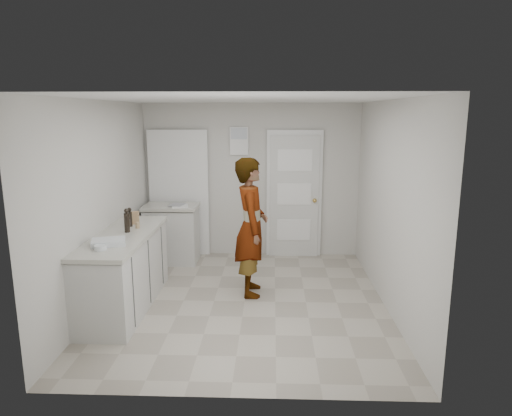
{
  "coord_description": "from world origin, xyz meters",
  "views": [
    {
      "loc": [
        0.34,
        -5.41,
        2.35
      ],
      "look_at": [
        0.13,
        0.4,
        1.13
      ],
      "focal_mm": 32.0,
      "sensor_mm": 36.0,
      "label": 1
    }
  ],
  "objects_px": {
    "baking_dish": "(109,242)",
    "egg_bowl": "(100,248)",
    "cake_mix_box": "(135,218)",
    "person": "(251,227)",
    "oil_cruet_a": "(130,217)",
    "spice_jar": "(138,225)",
    "oil_cruet_b": "(127,221)"
  },
  "relations": [
    {
      "from": "spice_jar",
      "to": "oil_cruet_b",
      "type": "xyz_separation_m",
      "value": [
        -0.07,
        -0.2,
        0.1
      ]
    },
    {
      "from": "cake_mix_box",
      "to": "spice_jar",
      "type": "distance_m",
      "value": 0.24
    },
    {
      "from": "oil_cruet_a",
      "to": "egg_bowl",
      "type": "distance_m",
      "value": 1.02
    },
    {
      "from": "cake_mix_box",
      "to": "person",
      "type": "bearing_deg",
      "value": -13.06
    },
    {
      "from": "person",
      "to": "egg_bowl",
      "type": "height_order",
      "value": "person"
    },
    {
      "from": "person",
      "to": "oil_cruet_a",
      "type": "xyz_separation_m",
      "value": [
        -1.54,
        -0.12,
        0.14
      ]
    },
    {
      "from": "oil_cruet_a",
      "to": "egg_bowl",
      "type": "xyz_separation_m",
      "value": [
        -0.0,
        -1.02,
        -0.09
      ]
    },
    {
      "from": "oil_cruet_a",
      "to": "egg_bowl",
      "type": "relative_size",
      "value": 1.9
    },
    {
      "from": "baking_dish",
      "to": "cake_mix_box",
      "type": "bearing_deg",
      "value": 89.3
    },
    {
      "from": "oil_cruet_a",
      "to": "baking_dish",
      "type": "bearing_deg",
      "value": -88.7
    },
    {
      "from": "cake_mix_box",
      "to": "spice_jar",
      "type": "bearing_deg",
      "value": -79.15
    },
    {
      "from": "person",
      "to": "cake_mix_box",
      "type": "xyz_separation_m",
      "value": [
        -1.51,
        0.01,
        0.11
      ]
    },
    {
      "from": "oil_cruet_b",
      "to": "egg_bowl",
      "type": "xyz_separation_m",
      "value": [
        -0.06,
        -0.73,
        -0.12
      ]
    },
    {
      "from": "cake_mix_box",
      "to": "egg_bowl",
      "type": "height_order",
      "value": "cake_mix_box"
    },
    {
      "from": "person",
      "to": "oil_cruet_b",
      "type": "relative_size",
      "value": 6.11
    },
    {
      "from": "cake_mix_box",
      "to": "spice_jar",
      "type": "height_order",
      "value": "cake_mix_box"
    },
    {
      "from": "cake_mix_box",
      "to": "baking_dish",
      "type": "relative_size",
      "value": 0.41
    },
    {
      "from": "person",
      "to": "baking_dish",
      "type": "bearing_deg",
      "value": 117.33
    },
    {
      "from": "person",
      "to": "cake_mix_box",
      "type": "distance_m",
      "value": 1.52
    },
    {
      "from": "baking_dish",
      "to": "egg_bowl",
      "type": "xyz_separation_m",
      "value": [
        -0.02,
        -0.19,
        -0.0
      ]
    },
    {
      "from": "person",
      "to": "spice_jar",
      "type": "bearing_deg",
      "value": 93.76
    },
    {
      "from": "spice_jar",
      "to": "oil_cruet_a",
      "type": "xyz_separation_m",
      "value": [
        -0.12,
        0.09,
        0.08
      ]
    },
    {
      "from": "cake_mix_box",
      "to": "oil_cruet_a",
      "type": "bearing_deg",
      "value": -116.73
    },
    {
      "from": "egg_bowl",
      "to": "spice_jar",
      "type": "bearing_deg",
      "value": 82.32
    },
    {
      "from": "baking_dish",
      "to": "oil_cruet_b",
      "type": "bearing_deg",
      "value": 86.23
    },
    {
      "from": "cake_mix_box",
      "to": "oil_cruet_b",
      "type": "distance_m",
      "value": 0.41
    },
    {
      "from": "oil_cruet_a",
      "to": "person",
      "type": "bearing_deg",
      "value": 4.29
    },
    {
      "from": "cake_mix_box",
      "to": "oil_cruet_b",
      "type": "xyz_separation_m",
      "value": [
        0.02,
        -0.41,
        0.06
      ]
    },
    {
      "from": "spice_jar",
      "to": "egg_bowl",
      "type": "height_order",
      "value": "spice_jar"
    },
    {
      "from": "person",
      "to": "spice_jar",
      "type": "distance_m",
      "value": 1.44
    },
    {
      "from": "cake_mix_box",
      "to": "oil_cruet_a",
      "type": "relative_size",
      "value": 0.69
    },
    {
      "from": "spice_jar",
      "to": "egg_bowl",
      "type": "bearing_deg",
      "value": -97.68
    }
  ]
}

